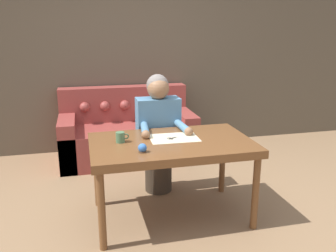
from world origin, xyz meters
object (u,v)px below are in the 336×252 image
(scissors, at_px, (174,138))
(pin_cushion, at_px, (142,148))
(dining_table, at_px, (171,149))
(couch, at_px, (127,134))
(mug, at_px, (120,137))
(person, at_px, (158,133))

(scissors, relative_size, pin_cushion, 2.73)
(dining_table, relative_size, couch, 0.82)
(pin_cushion, bearing_deg, couch, 86.78)
(couch, xyz_separation_m, mug, (-0.24, -1.56, 0.45))
(couch, bearing_deg, scissors, -81.80)
(mug, bearing_deg, pin_cushion, -64.36)
(couch, relative_size, pin_cushion, 23.72)
(couch, distance_m, pin_cushion, 1.91)
(dining_table, bearing_deg, person, 89.81)
(pin_cushion, bearing_deg, dining_table, 37.14)
(dining_table, relative_size, scissors, 7.16)
(dining_table, relative_size, mug, 12.36)
(couch, bearing_deg, person, -80.13)
(dining_table, height_order, scissors, scissors)
(mug, bearing_deg, person, 47.71)
(person, bearing_deg, mug, -132.29)
(dining_table, relative_size, person, 1.14)
(couch, bearing_deg, dining_table, -83.46)
(dining_table, bearing_deg, scissors, 61.03)
(couch, bearing_deg, pin_cushion, -93.22)
(dining_table, distance_m, couch, 1.68)
(person, distance_m, pin_cushion, 0.83)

